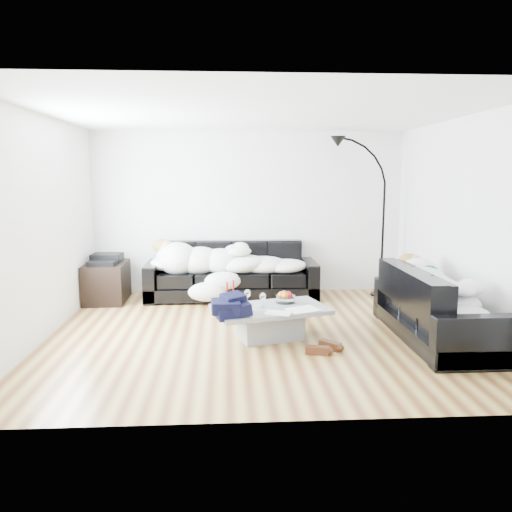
{
  "coord_description": "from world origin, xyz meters",
  "views": [
    {
      "loc": [
        -0.36,
        -5.86,
        1.88
      ],
      "look_at": [
        0.0,
        0.3,
        0.9
      ],
      "focal_mm": 35.0,
      "sensor_mm": 36.0,
      "label": 1
    }
  ],
  "objects": [
    {
      "name": "sofa_back",
      "position": [
        -0.29,
        1.81,
        0.43
      ],
      "size": [
        2.64,
        0.91,
        0.86
      ],
      "primitive_type": "cube",
      "color": "black",
      "rests_on": "ground"
    },
    {
      "name": "wall_back",
      "position": [
        0.0,
        2.25,
        1.3
      ],
      "size": [
        5.0,
        0.02,
        2.6
      ],
      "primitive_type": "cube",
      "color": "silver",
      "rests_on": "ground"
    },
    {
      "name": "sofa_right",
      "position": [
        2.07,
        -0.37,
        0.42
      ],
      "size": [
        0.88,
        2.05,
        0.83
      ],
      "primitive_type": "cube",
      "rotation": [
        0.0,
        0.0,
        1.57
      ],
      "color": "black",
      "rests_on": "ground"
    },
    {
      "name": "floor_lamp",
      "position": [
        2.09,
        1.82,
        1.1
      ],
      "size": [
        0.86,
        0.61,
        2.19
      ],
      "primitive_type": null,
      "rotation": [
        0.0,
        0.0,
        -0.4
      ],
      "color": "black",
      "rests_on": "ground"
    },
    {
      "name": "av_cabinet",
      "position": [
        -2.2,
        1.71,
        0.29
      ],
      "size": [
        0.61,
        0.87,
        0.59
      ],
      "primitive_type": "cube",
      "rotation": [
        0.0,
        0.0,
        0.02
      ],
      "color": "black",
      "rests_on": "ground"
    },
    {
      "name": "newspaper_b",
      "position": [
        0.2,
        -0.5,
        0.38
      ],
      "size": [
        0.34,
        0.29,
        0.01
      ],
      "primitive_type": "cube",
      "rotation": [
        0.0,
        0.0,
        -0.32
      ],
      "color": "silver",
      "rests_on": "coffee_table"
    },
    {
      "name": "newspaper_a",
      "position": [
        0.5,
        -0.37,
        0.38
      ],
      "size": [
        0.43,
        0.39,
        0.01
      ],
      "primitive_type": "cube",
      "rotation": [
        0.0,
        0.0,
        0.42
      ],
      "color": "silver",
      "rests_on": "coffee_table"
    },
    {
      "name": "wine_glass_c",
      "position": [
        0.05,
        -0.24,
        0.46
      ],
      "size": [
        0.09,
        0.09,
        0.17
      ],
      "primitive_type": "cylinder",
      "rotation": [
        0.0,
        0.0,
        0.25
      ],
      "color": "white",
      "rests_on": "coffee_table"
    },
    {
      "name": "wine_glass_b",
      "position": [
        -0.2,
        -0.18,
        0.45
      ],
      "size": [
        0.08,
        0.08,
        0.15
      ],
      "primitive_type": "cylinder",
      "rotation": [
        0.0,
        0.0,
        0.35
      ],
      "color": "white",
      "rests_on": "coffee_table"
    },
    {
      "name": "wine_glass_a",
      "position": [
        -0.13,
        -0.12,
        0.47
      ],
      "size": [
        0.1,
        0.1,
        0.19
      ],
      "primitive_type": "cylinder",
      "rotation": [
        0.0,
        0.0,
        0.3
      ],
      "color": "white",
      "rests_on": "coffee_table"
    },
    {
      "name": "ground",
      "position": [
        0.0,
        0.0,
        0.0
      ],
      "size": [
        5.0,
        5.0,
        0.0
      ],
      "primitive_type": "plane",
      "color": "brown",
      "rests_on": "ground"
    },
    {
      "name": "teal_cushion",
      "position": [
        2.01,
        0.27,
        0.72
      ],
      "size": [
        0.42,
        0.38,
        0.2
      ],
      "primitive_type": "ellipsoid",
      "rotation": [
        0.0,
        0.0,
        0.24
      ],
      "color": "#0E6250",
      "rests_on": "sofa_right"
    },
    {
      "name": "coffee_table",
      "position": [
        0.14,
        -0.23,
        0.19
      ],
      "size": [
        1.45,
        1.08,
        0.38
      ],
      "primitive_type": "cube",
      "rotation": [
        0.0,
        0.0,
        0.28
      ],
      "color": "#939699",
      "rests_on": "ground"
    },
    {
      "name": "wall_right",
      "position": [
        2.5,
        0.0,
        1.3
      ],
      "size": [
        0.02,
        4.5,
        2.6
      ],
      "primitive_type": "cube",
      "color": "silver",
      "rests_on": "ground"
    },
    {
      "name": "sleeper_back",
      "position": [
        -0.29,
        1.76,
        0.64
      ],
      "size": [
        2.23,
        0.77,
        0.45
      ],
      "primitive_type": null,
      "color": "white",
      "rests_on": "sofa_back"
    },
    {
      "name": "sleeper_right",
      "position": [
        2.07,
        -0.37,
        0.63
      ],
      "size": [
        0.74,
        1.76,
        0.43
      ],
      "primitive_type": null,
      "rotation": [
        0.0,
        0.0,
        1.57
      ],
      "color": "white",
      "rests_on": "sofa_right"
    },
    {
      "name": "shoes",
      "position": [
        0.68,
        -0.72,
        0.05
      ],
      "size": [
        0.52,
        0.46,
        0.1
      ],
      "primitive_type": null,
      "rotation": [
        0.0,
        0.0,
        -0.43
      ],
      "color": "#472311",
      "rests_on": "ground"
    },
    {
      "name": "candle_left",
      "position": [
        -0.37,
        0.01,
        0.5
      ],
      "size": [
        0.06,
        0.06,
        0.25
      ],
      "primitive_type": "cylinder",
      "rotation": [
        0.0,
        0.0,
        0.22
      ],
      "color": "maroon",
      "rests_on": "coffee_table"
    },
    {
      "name": "candle_right",
      "position": [
        -0.29,
        0.09,
        0.51
      ],
      "size": [
        0.05,
        0.05,
        0.26
      ],
      "primitive_type": "cylinder",
      "rotation": [
        0.0,
        0.0,
        -0.09
      ],
      "color": "maroon",
      "rests_on": "coffee_table"
    },
    {
      "name": "ceiling",
      "position": [
        0.0,
        0.0,
        2.6
      ],
      "size": [
        5.0,
        5.0,
        0.0
      ],
      "primitive_type": "plane",
      "color": "white",
      "rests_on": "ground"
    },
    {
      "name": "fruit_bowl",
      "position": [
        0.34,
        -0.03,
        0.45
      ],
      "size": [
        0.25,
        0.25,
        0.14
      ],
      "primitive_type": "cylinder",
      "rotation": [
        0.0,
        0.0,
        0.07
      ],
      "color": "white",
      "rests_on": "coffee_table"
    },
    {
      "name": "navy_jacket",
      "position": [
        -0.34,
        -0.54,
        0.56
      ],
      "size": [
        0.5,
        0.47,
        0.2
      ],
      "primitive_type": null,
      "rotation": [
        0.0,
        0.0,
        0.44
      ],
      "color": "black",
      "rests_on": "coffee_table"
    },
    {
      "name": "wall_left",
      "position": [
        -2.5,
        0.0,
        1.3
      ],
      "size": [
        0.02,
        4.5,
        2.6
      ],
      "primitive_type": "cube",
      "color": "silver",
      "rests_on": "ground"
    },
    {
      "name": "stereo",
      "position": [
        -2.2,
        1.71,
        0.65
      ],
      "size": [
        0.45,
        0.36,
        0.13
      ],
      "primitive_type": "cube",
      "rotation": [
        0.0,
        0.0,
        -0.04
      ],
      "color": "black",
      "rests_on": "av_cabinet"
    }
  ]
}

